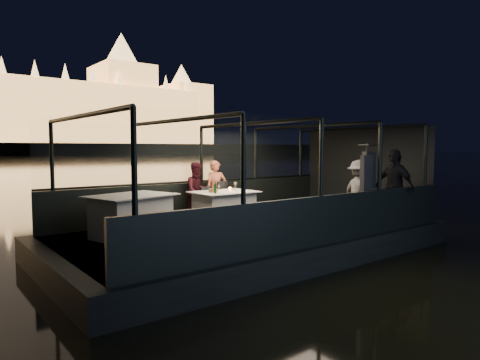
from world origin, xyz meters
TOP-DOWN VIEW (x-y plane):
  - boat_hull at (0.00, 0.00)m, footprint 8.60×4.40m
  - boat_deck at (0.00, 0.00)m, footprint 8.00×4.00m
  - gunwale_port at (0.00, 2.00)m, footprint 8.00×0.08m
  - gunwale_starboard at (0.00, -2.00)m, footprint 8.00×0.08m
  - cabin_glass_port at (0.00, 2.00)m, footprint 8.00×0.02m
  - cabin_glass_starboard at (0.00, -2.00)m, footprint 8.00×0.02m
  - cabin_roof_glass at (0.00, 0.00)m, footprint 8.00×4.00m
  - end_wall_fore at (-4.00, 0.00)m, footprint 0.02×4.00m
  - end_wall_aft at (4.00, 0.00)m, footprint 0.02×4.00m
  - canopy_ribs at (0.00, 0.00)m, footprint 8.00×4.00m
  - dining_table_central at (-0.14, 0.82)m, footprint 1.46×1.06m
  - dining_table_aft at (-2.45, 0.76)m, footprint 1.85×1.53m
  - chair_port_left at (-0.23, 1.27)m, footprint 0.48×0.48m
  - chair_port_right at (0.27, 1.27)m, footprint 0.58×0.58m
  - coat_stand at (1.70, -1.75)m, footprint 0.62×0.56m
  - person_woman_coral at (0.17, 1.60)m, footprint 0.60×0.48m
  - person_man_maroon at (-0.34, 1.66)m, footprint 0.72×0.57m
  - passenger_stripe at (2.30, -1.14)m, footprint 0.79×1.09m
  - passenger_dark at (2.83, -1.69)m, footprint 0.52×1.07m
  - wine_bottle at (-0.56, 0.57)m, footprint 0.06×0.06m
  - bread_basket at (-0.44, 0.83)m, footprint 0.22×0.22m
  - amber_candle at (0.05, 0.85)m, footprint 0.08×0.08m
  - plate_near at (0.38, 0.67)m, footprint 0.26×0.26m
  - plate_far at (-0.37, 0.95)m, footprint 0.23×0.23m
  - wine_glass_white at (-0.40, 0.66)m, footprint 0.06×0.06m
  - wine_glass_red at (0.28, 0.96)m, footprint 0.06×0.06m
  - wine_glass_empty at (0.09, 0.67)m, footprint 0.08×0.08m

SIDE VIEW (x-z plane):
  - boat_hull at x=0.00m, z-range -0.50..0.50m
  - boat_deck at x=0.00m, z-range 0.46..0.50m
  - dining_table_central at x=-0.14m, z-range 0.50..1.27m
  - dining_table_aft at x=-2.45m, z-range 0.46..1.31m
  - gunwale_port at x=0.00m, z-range 0.50..1.40m
  - gunwale_starboard at x=0.00m, z-range 0.50..1.40m
  - chair_port_left at x=-0.23m, z-range 0.54..1.36m
  - chair_port_right at x=0.27m, z-range 0.48..1.42m
  - person_woman_coral at x=0.17m, z-range 0.52..1.98m
  - person_man_maroon at x=-0.34m, z-range 0.54..1.96m
  - plate_near at x=0.38m, z-range 1.27..1.28m
  - plate_far at x=-0.37m, z-range 1.27..1.28m
  - bread_basket at x=-0.44m, z-range 1.26..1.35m
  - amber_candle at x=0.05m, z-range 1.26..1.35m
  - passenger_stripe at x=2.30m, z-range 0.60..2.10m
  - passenger_dark at x=2.83m, z-range 0.47..2.23m
  - wine_glass_white at x=-0.40m, z-range 1.27..1.45m
  - wine_glass_red at x=0.28m, z-range 1.27..1.45m
  - wine_glass_empty at x=0.09m, z-range 1.26..1.46m
  - coat_stand at x=1.70m, z-range 0.46..2.34m
  - wine_bottle at x=-0.56m, z-range 1.28..1.55m
  - end_wall_fore at x=-4.00m, z-range 0.50..2.80m
  - end_wall_aft at x=4.00m, z-range 0.50..2.80m
  - canopy_ribs at x=0.00m, z-range 0.50..2.80m
  - cabin_glass_port at x=0.00m, z-range 1.40..2.80m
  - cabin_glass_starboard at x=0.00m, z-range 1.40..2.80m
  - cabin_roof_glass at x=0.00m, z-range 2.79..2.81m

